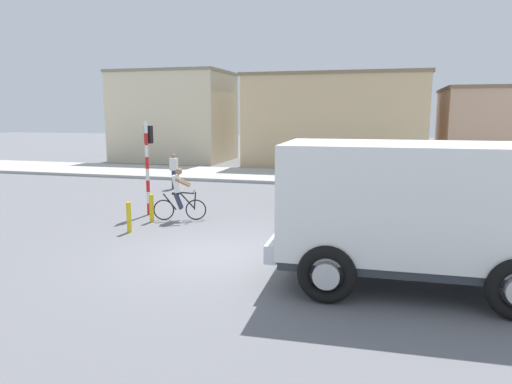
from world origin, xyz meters
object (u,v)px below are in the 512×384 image
at_px(pedestrian_near_kerb, 174,170).
at_px(bollard_far, 152,208).
at_px(car_red_near, 351,185).
at_px(bollard_near, 129,217).
at_px(truck_foreground, 414,206).
at_px(traffic_light_pole, 148,155).
at_px(cyclist, 179,194).

relative_size(pedestrian_near_kerb, bollard_far, 1.80).
height_order(car_red_near, bollard_far, car_red_near).
distance_m(bollard_near, bollard_far, 1.40).
height_order(car_red_near, bollard_near, car_red_near).
bearing_deg(bollard_near, car_red_near, 43.87).
bearing_deg(bollard_near, pedestrian_near_kerb, 105.71).
bearing_deg(pedestrian_near_kerb, bollard_near, -74.29).
relative_size(truck_foreground, car_red_near, 1.27).
bearing_deg(bollard_far, car_red_near, 36.03).
xyz_separation_m(truck_foreground, traffic_light_pole, (-8.39, 4.85, 0.40)).
xyz_separation_m(car_red_near, bollard_far, (-5.99, -4.35, -0.37)).
height_order(truck_foreground, traffic_light_pole, traffic_light_pole).
distance_m(truck_foreground, bollard_near, 8.24).
relative_size(traffic_light_pole, car_red_near, 0.74).
xyz_separation_m(cyclist, bollard_near, (-0.76, -1.88, -0.41)).
height_order(truck_foreground, bollard_near, truck_foreground).
distance_m(pedestrian_near_kerb, bollard_far, 6.79).
bearing_deg(traffic_light_pole, car_red_near, 26.66).
distance_m(pedestrian_near_kerb, bollard_near, 8.13).
bearing_deg(traffic_light_pole, cyclist, -22.35).
xyz_separation_m(car_red_near, bollard_near, (-5.99, -5.75, -0.37)).
bearing_deg(car_red_near, pedestrian_near_kerb, 165.87).
xyz_separation_m(traffic_light_pole, bollard_near, (0.61, -2.44, -1.62)).
relative_size(truck_foreground, bollard_far, 6.10).
bearing_deg(car_red_near, cyclist, -143.44).
relative_size(cyclist, bollard_far, 1.91).
height_order(cyclist, bollard_near, cyclist).
bearing_deg(bollard_far, traffic_light_pole, 120.56).
bearing_deg(truck_foreground, bollard_near, 162.77).
relative_size(car_red_near, pedestrian_near_kerb, 2.66).
bearing_deg(cyclist, traffic_light_pole, 157.65).
height_order(cyclist, bollard_far, cyclist).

